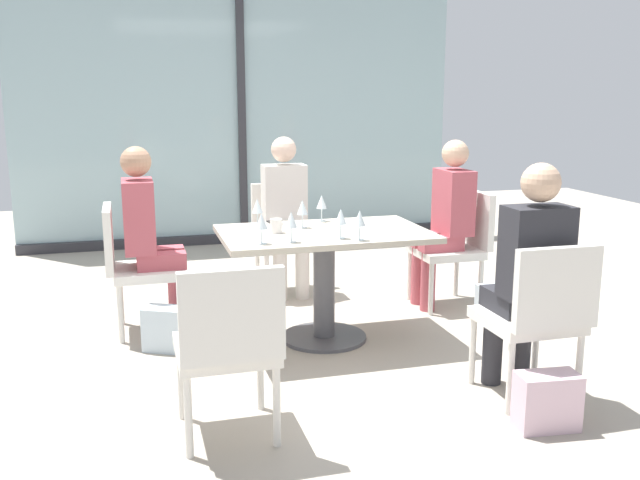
{
  "coord_description": "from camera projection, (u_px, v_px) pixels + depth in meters",
  "views": [
    {
      "loc": [
        -1.21,
        -4.23,
        1.61
      ],
      "look_at": [
        0.0,
        0.1,
        0.65
      ],
      "focal_mm": 39.26,
      "sensor_mm": 36.0,
      "label": 1
    }
  ],
  "objects": [
    {
      "name": "ground_plane",
      "position": [
        324.0,
        339.0,
        4.64
      ],
      "size": [
        12.0,
        12.0,
        0.0
      ],
      "primitive_type": "plane",
      "color": "#A89E8E"
    },
    {
      "name": "window_wall_backdrop",
      "position": [
        242.0,
        129.0,
        7.4
      ],
      "size": [
        4.63,
        0.1,
        2.7
      ],
      "color": "#99B7BC",
      "rests_on": "ground_plane"
    },
    {
      "name": "dining_table_main",
      "position": [
        324.0,
        259.0,
        4.53
      ],
      "size": [
        1.33,
        0.84,
        0.73
      ],
      "color": "#BCB29E",
      "rests_on": "ground_plane"
    },
    {
      "name": "chair_front_right",
      "position": [
        538.0,
        312.0,
        3.6
      ],
      "size": [
        0.46,
        0.5,
        0.87
      ],
      "color": "silver",
      "rests_on": "ground_plane"
    },
    {
      "name": "chair_far_right",
      "position": [
        458.0,
        241.0,
        5.3
      ],
      "size": [
        0.5,
        0.46,
        0.87
      ],
      "color": "silver",
      "rests_on": "ground_plane"
    },
    {
      "name": "chair_far_left",
      "position": [
        134.0,
        261.0,
        4.68
      ],
      "size": [
        0.5,
        0.46,
        0.87
      ],
      "color": "silver",
      "rests_on": "ground_plane"
    },
    {
      "name": "chair_near_window",
      "position": [
        283.0,
        231.0,
        5.68
      ],
      "size": [
        0.46,
        0.51,
        0.87
      ],
      "color": "silver",
      "rests_on": "ground_plane"
    },
    {
      "name": "chair_front_left",
      "position": [
        228.0,
        341.0,
        3.18
      ],
      "size": [
        0.46,
        0.5,
        0.87
      ],
      "color": "silver",
      "rests_on": "ground_plane"
    },
    {
      "name": "person_front_right",
      "position": [
        529.0,
        268.0,
        3.66
      ],
      "size": [
        0.34,
        0.39,
        1.26
      ],
      "color": "#28282D",
      "rests_on": "ground_plane"
    },
    {
      "name": "person_far_right",
      "position": [
        446.0,
        215.0,
        5.23
      ],
      "size": [
        0.39,
        0.34,
        1.26
      ],
      "color": "#B24C56",
      "rests_on": "ground_plane"
    },
    {
      "name": "person_far_left",
      "position": [
        149.0,
        230.0,
        4.66
      ],
      "size": [
        0.39,
        0.34,
        1.26
      ],
      "color": "#B24C56",
      "rests_on": "ground_plane"
    },
    {
      "name": "person_near_window",
      "position": [
        286.0,
        208.0,
        5.54
      ],
      "size": [
        0.34,
        0.39,
        1.26
      ],
      "color": "silver",
      "rests_on": "ground_plane"
    },
    {
      "name": "wine_glass_0",
      "position": [
        341.0,
        217.0,
        4.23
      ],
      "size": [
        0.07,
        0.07,
        0.18
      ],
      "color": "silver",
      "rests_on": "dining_table_main"
    },
    {
      "name": "wine_glass_1",
      "position": [
        257.0,
        207.0,
        4.62
      ],
      "size": [
        0.07,
        0.07,
        0.18
      ],
      "color": "silver",
      "rests_on": "dining_table_main"
    },
    {
      "name": "wine_glass_2",
      "position": [
        302.0,
        208.0,
        4.56
      ],
      "size": [
        0.07,
        0.07,
        0.18
      ],
      "color": "silver",
      "rests_on": "dining_table_main"
    },
    {
      "name": "wine_glass_3",
      "position": [
        360.0,
        219.0,
        4.18
      ],
      "size": [
        0.07,
        0.07,
        0.18
      ],
      "color": "silver",
      "rests_on": "dining_table_main"
    },
    {
      "name": "wine_glass_4",
      "position": [
        322.0,
        202.0,
        4.79
      ],
      "size": [
        0.07,
        0.07,
        0.18
      ],
      "color": "silver",
      "rests_on": "dining_table_main"
    },
    {
      "name": "wine_glass_5",
      "position": [
        261.0,
        222.0,
        4.08
      ],
      "size": [
        0.07,
        0.07,
        0.18
      ],
      "color": "silver",
      "rests_on": "dining_table_main"
    },
    {
      "name": "wine_glass_6",
      "position": [
        291.0,
        220.0,
        4.12
      ],
      "size": [
        0.07,
        0.07,
        0.18
      ],
      "color": "silver",
      "rests_on": "dining_table_main"
    },
    {
      "name": "coffee_cup",
      "position": [
        276.0,
        226.0,
        4.42
      ],
      "size": [
        0.08,
        0.08,
        0.09
      ],
      "primitive_type": "cylinder",
      "color": "white",
      "rests_on": "dining_table_main"
    },
    {
      "name": "cell_phone_on_table",
      "position": [
        274.0,
        223.0,
        4.75
      ],
      "size": [
        0.08,
        0.15,
        0.01
      ],
      "primitive_type": "cube",
      "rotation": [
        0.0,
        0.0,
        0.11
      ],
      "color": "black",
      "rests_on": "dining_table_main"
    },
    {
      "name": "handbag_0",
      "position": [
        547.0,
        401.0,
        3.38
      ],
      "size": [
        0.32,
        0.19,
        0.28
      ],
      "primitive_type": "cube",
      "rotation": [
        0.0,
        0.0,
        -0.1
      ],
      "color": "beige",
      "rests_on": "ground_plane"
    },
    {
      "name": "handbag_1",
      "position": [
        499.0,
        304.0,
        4.92
      ],
      "size": [
        0.31,
        0.18,
        0.28
      ],
      "primitive_type": "cube",
      "rotation": [
        0.0,
        0.0,
        0.06
      ],
      "color": "silver",
      "rests_on": "ground_plane"
    },
    {
      "name": "handbag_2",
      "position": [
        168.0,
        329.0,
        4.41
      ],
      "size": [
        0.34,
        0.28,
        0.28
      ],
      "primitive_type": "cube",
      "rotation": [
        0.0,
        0.0,
        -0.47
      ],
      "color": "silver",
      "rests_on": "ground_plane"
    }
  ]
}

